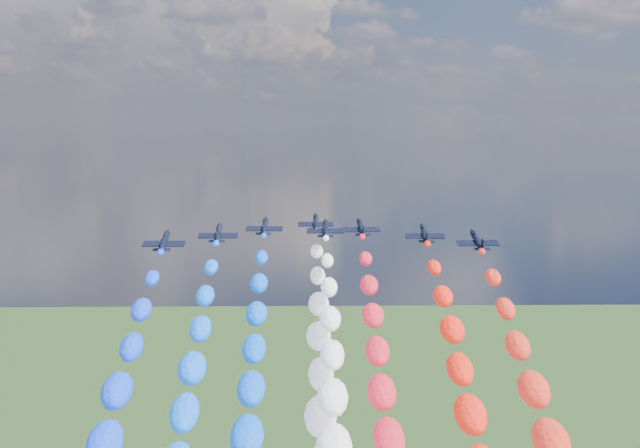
{
  "coord_description": "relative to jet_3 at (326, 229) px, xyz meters",
  "views": [
    {
      "loc": [
        -3.08,
        -162.25,
        124.96
      ],
      "look_at": [
        0.0,
        4.0,
        104.8
      ],
      "focal_mm": 46.9,
      "sensor_mm": 36.0,
      "label": 1
    }
  ],
  "objects": [
    {
      "name": "jet_7",
      "position": [
        28.29,
        -18.41,
        0.0
      ],
      "size": [
        8.43,
        11.2,
        5.39
      ],
      "primitive_type": null,
      "rotation": [
        0.3,
        0.0,
        0.05
      ],
      "color": "black"
    },
    {
      "name": "jet_3",
      "position": [
        0.0,
        0.0,
        0.0
      ],
      "size": [
        8.3,
        11.11,
        5.39
      ],
      "primitive_type": null,
      "rotation": [
        0.3,
        0.0,
        -0.04
      ],
      "color": "black"
    },
    {
      "name": "jet_0",
      "position": [
        -30.83,
        -18.14,
        0.0
      ],
      "size": [
        7.93,
        10.84,
        5.39
      ],
      "primitive_type": null,
      "rotation": [
        0.3,
        0.0,
        -0.0
      ],
      "color": "black"
    },
    {
      "name": "jet_6",
      "position": [
        19.71,
        -8.32,
        0.0
      ],
      "size": [
        8.22,
        11.05,
        5.39
      ],
      "primitive_type": null,
      "rotation": [
        0.3,
        0.0,
        -0.03
      ],
      "color": "black"
    },
    {
      "name": "jet_4",
      "position": [
        -1.91,
        11.81,
        0.0
      ],
      "size": [
        8.13,
        10.99,
        5.39
      ],
      "primitive_type": null,
      "rotation": [
        0.3,
        0.0,
        -0.02
      ],
      "color": "black"
    },
    {
      "name": "jet_1",
      "position": [
        -21.86,
        -7.05,
        0.0
      ],
      "size": [
        8.08,
        10.95,
        5.39
      ],
      "primitive_type": null,
      "rotation": [
        0.3,
        0.0,
        0.02
      ],
      "color": "black"
    },
    {
      "name": "jet_2",
      "position": [
        -13.02,
        3.99,
        0.0
      ],
      "size": [
        8.28,
        11.09,
        5.39
      ],
      "primitive_type": null,
      "rotation": [
        0.3,
        0.0,
        -0.03
      ],
      "color": "black"
    },
    {
      "name": "jet_5",
      "position": [
        7.61,
        2.01,
        0.0
      ],
      "size": [
        8.46,
        11.22,
        5.39
      ],
      "primitive_type": null,
      "rotation": [
        0.3,
        0.0,
        0.05
      ],
      "color": "black"
    }
  ]
}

